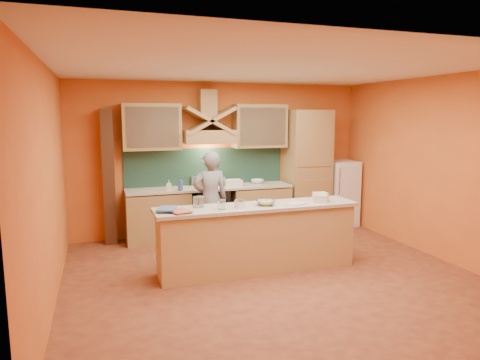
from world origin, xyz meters
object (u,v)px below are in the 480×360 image
object	(u,v)px
stove	(210,212)
kitchen_scale	(240,204)
fridge	(340,193)
mixing_bowl	(266,203)
person	(210,199)

from	to	relation	value
stove	kitchen_scale	bearing A→B (deg)	-92.49
fridge	stove	bearing A→B (deg)	180.00
kitchen_scale	mixing_bowl	distance (m)	0.39
stove	kitchen_scale	world-z (taller)	kitchen_scale
fridge	mixing_bowl	bearing A→B (deg)	-140.99
stove	fridge	distance (m)	2.71
kitchen_scale	mixing_bowl	xyz separation A→B (m)	(0.39, 0.04, -0.01)
stove	fridge	size ratio (longest dim) A/B	0.69
fridge	mixing_bowl	world-z (taller)	fridge
mixing_bowl	person	bearing A→B (deg)	109.52
person	mixing_bowl	world-z (taller)	person
stove	person	world-z (taller)	person
fridge	person	bearing A→B (deg)	-167.64
kitchen_scale	stove	bearing A→B (deg)	78.01
person	kitchen_scale	xyz separation A→B (m)	(0.07, -1.35, 0.18)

